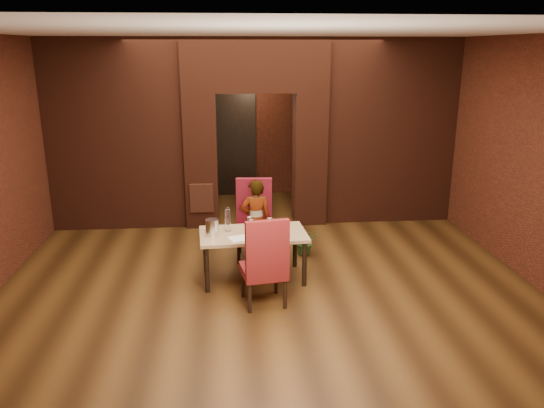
{
  "coord_description": "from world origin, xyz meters",
  "views": [
    {
      "loc": [
        -0.51,
        -7.09,
        3.02
      ],
      "look_at": [
        0.11,
        0.0,
        0.92
      ],
      "focal_mm": 35.0,
      "sensor_mm": 36.0,
      "label": 1
    }
  ],
  "objects_px": {
    "wine_glass_a": "(250,224)",
    "water_bottle": "(228,219)",
    "wine_bucket": "(212,227)",
    "wine_glass_c": "(270,226)",
    "dining_table": "(253,256)",
    "chair_far": "(254,221)",
    "potted_plant": "(305,241)",
    "wine_glass_b": "(251,227)",
    "chair_near": "(263,260)",
    "person_seated": "(256,220)"
  },
  "relations": [
    {
      "from": "chair_near",
      "to": "wine_glass_b",
      "type": "height_order",
      "value": "chair_near"
    },
    {
      "from": "chair_near",
      "to": "water_bottle",
      "type": "bearing_deg",
      "value": -72.08
    },
    {
      "from": "person_seated",
      "to": "wine_glass_c",
      "type": "relative_size",
      "value": 5.91
    },
    {
      "from": "person_seated",
      "to": "potted_plant",
      "type": "bearing_deg",
      "value": -173.51
    },
    {
      "from": "dining_table",
      "to": "chair_near",
      "type": "height_order",
      "value": "chair_near"
    },
    {
      "from": "wine_glass_c",
      "to": "dining_table",
      "type": "bearing_deg",
      "value": 170.21
    },
    {
      "from": "chair_far",
      "to": "wine_glass_c",
      "type": "relative_size",
      "value": 5.67
    },
    {
      "from": "person_seated",
      "to": "water_bottle",
      "type": "bearing_deg",
      "value": 51.6
    },
    {
      "from": "wine_bucket",
      "to": "potted_plant",
      "type": "distance_m",
      "value": 1.7
    },
    {
      "from": "chair_far",
      "to": "water_bottle",
      "type": "bearing_deg",
      "value": -117.09
    },
    {
      "from": "person_seated",
      "to": "wine_bucket",
      "type": "relative_size",
      "value": 5.76
    },
    {
      "from": "wine_glass_c",
      "to": "water_bottle",
      "type": "height_order",
      "value": "water_bottle"
    },
    {
      "from": "water_bottle",
      "to": "wine_bucket",
      "type": "bearing_deg",
      "value": -146.75
    },
    {
      "from": "chair_near",
      "to": "water_bottle",
      "type": "relative_size",
      "value": 3.44
    },
    {
      "from": "water_bottle",
      "to": "chair_far",
      "type": "bearing_deg",
      "value": 58.98
    },
    {
      "from": "chair_far",
      "to": "water_bottle",
      "type": "xyz_separation_m",
      "value": [
        -0.38,
        -0.64,
        0.24
      ]
    },
    {
      "from": "chair_far",
      "to": "person_seated",
      "type": "distance_m",
      "value": 0.07
    },
    {
      "from": "wine_glass_a",
      "to": "person_seated",
      "type": "bearing_deg",
      "value": 78.9
    },
    {
      "from": "dining_table",
      "to": "chair_far",
      "type": "height_order",
      "value": "chair_far"
    },
    {
      "from": "dining_table",
      "to": "potted_plant",
      "type": "distance_m",
      "value": 1.16
    },
    {
      "from": "wine_glass_b",
      "to": "potted_plant",
      "type": "height_order",
      "value": "wine_glass_b"
    },
    {
      "from": "person_seated",
      "to": "wine_glass_b",
      "type": "relative_size",
      "value": 6.33
    },
    {
      "from": "chair_far",
      "to": "potted_plant",
      "type": "bearing_deg",
      "value": 9.26
    },
    {
      "from": "wine_glass_b",
      "to": "wine_glass_c",
      "type": "xyz_separation_m",
      "value": [
        0.24,
        0.0,
        0.01
      ]
    },
    {
      "from": "chair_far",
      "to": "potted_plant",
      "type": "xyz_separation_m",
      "value": [
        0.78,
        0.07,
        -0.38
      ]
    },
    {
      "from": "potted_plant",
      "to": "wine_glass_a",
      "type": "bearing_deg",
      "value": -140.07
    },
    {
      "from": "chair_far",
      "to": "potted_plant",
      "type": "distance_m",
      "value": 0.86
    },
    {
      "from": "wine_glass_b",
      "to": "water_bottle",
      "type": "distance_m",
      "value": 0.35
    },
    {
      "from": "chair_near",
      "to": "wine_bucket",
      "type": "height_order",
      "value": "chair_near"
    },
    {
      "from": "chair_far",
      "to": "wine_glass_c",
      "type": "bearing_deg",
      "value": -73.91
    },
    {
      "from": "wine_glass_b",
      "to": "potted_plant",
      "type": "relative_size",
      "value": 0.46
    },
    {
      "from": "person_seated",
      "to": "wine_glass_c",
      "type": "bearing_deg",
      "value": 97.94
    },
    {
      "from": "dining_table",
      "to": "chair_far",
      "type": "bearing_deg",
      "value": 82.48
    },
    {
      "from": "chair_far",
      "to": "person_seated",
      "type": "relative_size",
      "value": 0.96
    },
    {
      "from": "wine_glass_c",
      "to": "water_bottle",
      "type": "relative_size",
      "value": 0.63
    },
    {
      "from": "wine_glass_a",
      "to": "water_bottle",
      "type": "height_order",
      "value": "water_bottle"
    },
    {
      "from": "chair_near",
      "to": "person_seated",
      "type": "bearing_deg",
      "value": -98.56
    },
    {
      "from": "chair_far",
      "to": "wine_bucket",
      "type": "bearing_deg",
      "value": -123.44
    },
    {
      "from": "wine_glass_a",
      "to": "wine_bucket",
      "type": "height_order",
      "value": "wine_bucket"
    },
    {
      "from": "wine_glass_c",
      "to": "water_bottle",
      "type": "bearing_deg",
      "value": 165.71
    },
    {
      "from": "wine_glass_a",
      "to": "potted_plant",
      "type": "xyz_separation_m",
      "value": [
        0.87,
        0.73,
        -0.55
      ]
    },
    {
      "from": "wine_glass_b",
      "to": "wine_glass_c",
      "type": "distance_m",
      "value": 0.24
    },
    {
      "from": "person_seated",
      "to": "wine_bucket",
      "type": "bearing_deg",
      "value": 46.04
    },
    {
      "from": "person_seated",
      "to": "wine_glass_a",
      "type": "bearing_deg",
      "value": 75.6
    },
    {
      "from": "wine_bucket",
      "to": "wine_glass_a",
      "type": "bearing_deg",
      "value": 13.41
    },
    {
      "from": "wine_glass_c",
      "to": "potted_plant",
      "type": "distance_m",
      "value": 1.18
    },
    {
      "from": "dining_table",
      "to": "wine_glass_b",
      "type": "bearing_deg",
      "value": -126.22
    },
    {
      "from": "wine_bucket",
      "to": "water_bottle",
      "type": "relative_size",
      "value": 0.64
    },
    {
      "from": "wine_glass_b",
      "to": "chair_near",
      "type": "bearing_deg",
      "value": -80.88
    },
    {
      "from": "wine_glass_a",
      "to": "wine_glass_b",
      "type": "height_order",
      "value": "same"
    }
  ]
}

